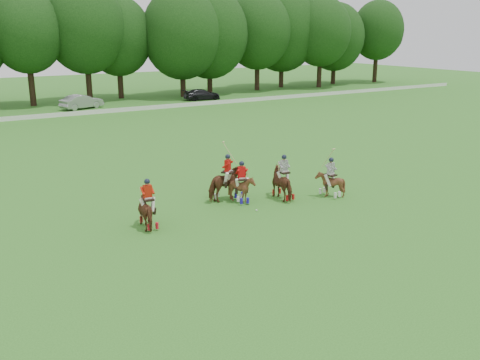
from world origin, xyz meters
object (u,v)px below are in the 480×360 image
polo_red_b (228,184)px  polo_stripe_b (330,183)px  car_right (202,94)px  polo_ball (256,210)px  car_mid (82,102)px  polo_red_c (242,188)px  polo_red_a (148,210)px  polo_stripe_a (284,183)px

polo_red_b → polo_stripe_b: polo_red_b is taller
car_right → polo_stripe_b: bearing=166.4°
car_right → polo_ball: size_ratio=51.70×
car_mid → polo_red_c: bearing=157.5°
polo_red_c → polo_ball: 1.75m
polo_red_c → polo_ball: size_ratio=23.73×
car_right → polo_ball: bearing=160.6°
polo_red_a → polo_ball: size_ratio=24.75×
car_right → polo_red_b: 41.22m
polo_red_b → polo_red_c: bearing=-48.7°
car_right → polo_red_a: polo_red_a is taller
polo_red_a → polo_red_c: (5.40, 0.90, -0.05)m
polo_red_c → polo_stripe_a: size_ratio=0.92×
car_mid → car_right: 15.03m
car_mid → car_right: car_mid is taller
polo_red_b → car_mid: bearing=85.4°
polo_stripe_a → polo_ball: (-2.30, -0.96, -0.80)m
car_right → polo_stripe_b: size_ratio=1.76×
polo_red_a → polo_stripe_a: polo_stripe_a is taller
polo_ball → polo_stripe_b: bearing=-0.7°
polo_red_c → polo_stripe_b: size_ratio=0.81×
polo_stripe_a → polo_ball: size_ratio=25.89×
polo_red_c → polo_stripe_a: bearing=-16.4°
polo_red_a → polo_red_b: polo_red_b is taller
car_mid → polo_red_a: size_ratio=2.15×
car_right → polo_stripe_b: polo_stripe_b is taller
polo_stripe_b → car_mid: bearing=92.8°
polo_red_b → polo_stripe_b: 5.38m
polo_stripe_a → polo_stripe_b: (2.27, -1.02, -0.11)m
polo_red_a → polo_stripe_a: bearing=2.0°
polo_red_c → polo_stripe_b: (4.42, -1.65, -0.01)m
polo_red_a → polo_stripe_b: 9.85m
polo_red_c → car_right: bearing=65.0°
polo_red_b → polo_stripe_b: bearing=-24.2°
polo_stripe_a → polo_red_a: bearing=-178.0°
car_right → polo_ball: car_right is taller
polo_stripe_a → polo_stripe_b: polo_stripe_b is taller
polo_red_a → polo_red_b: bearing=16.4°
car_right → polo_stripe_a: bearing=163.0°
car_right → polo_ball: (-17.68, -39.23, -0.63)m
car_right → polo_red_a: 44.84m
polo_red_a → polo_stripe_a: (7.56, 0.26, 0.05)m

